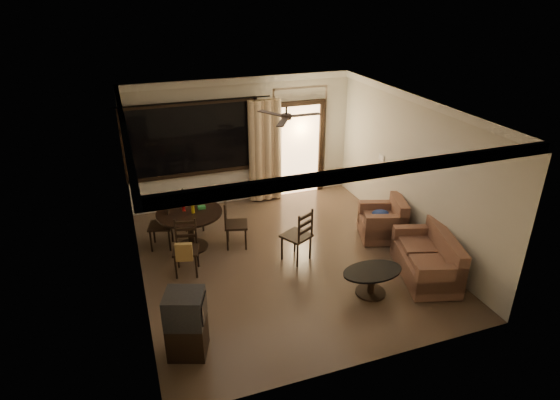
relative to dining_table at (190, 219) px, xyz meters
name	(u,v)px	position (x,y,z in m)	size (l,w,h in m)	color
ground	(285,259)	(1.52, -0.99, -0.59)	(5.50, 5.50, 0.00)	#7F6651
room_shell	(283,132)	(2.12, 0.78, 1.24)	(5.50, 6.70, 5.50)	beige
dining_table	(190,219)	(0.00, 0.00, 0.00)	(1.21, 1.21, 0.97)	black
dining_chair_west	(162,233)	(-0.51, 0.21, -0.31)	(0.51, 0.51, 0.95)	black
dining_chair_east	(236,232)	(0.81, -0.22, -0.31)	(0.51, 0.51, 0.95)	black
dining_chair_south	(187,258)	(-0.22, -0.83, -0.29)	(0.51, 0.55, 0.95)	black
dining_chair_north	(195,215)	(0.20, 0.76, -0.31)	(0.51, 0.51, 0.95)	black
tv_cabinet	(186,324)	(-0.52, -2.75, -0.11)	(0.62, 0.60, 0.96)	black
sofa	(429,260)	(3.63, -2.31, -0.28)	(1.17, 1.63, 0.79)	#4B3123
armchair	(384,222)	(3.62, -0.88, -0.26)	(1.01, 1.01, 0.80)	#4B3123
coffee_table	(372,278)	(2.47, -2.42, -0.30)	(1.00, 0.60, 0.44)	black
side_chair	(297,245)	(1.72, -1.06, -0.29)	(0.61, 0.61, 1.01)	black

